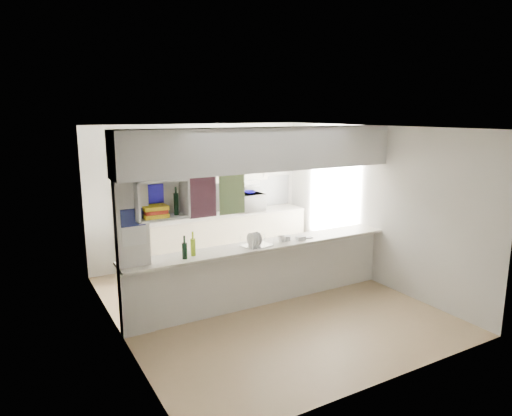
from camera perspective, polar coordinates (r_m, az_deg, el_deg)
floor at (r=6.99m, az=0.95°, el=-11.76°), size 4.80×4.80×0.00m
ceiling at (r=6.41m, az=1.03°, el=10.06°), size 4.80×4.80×0.00m
wall_back at (r=8.69m, az=-7.08°, el=1.81°), size 4.20×0.00×4.20m
wall_left at (r=5.83m, az=-17.12°, el=-3.58°), size 0.00×4.80×4.80m
wall_right at (r=7.84m, az=14.33°, el=0.43°), size 0.00×4.80×4.80m
servery_partition at (r=6.42m, az=-0.34°, el=1.62°), size 4.20×0.50×2.60m
cubby_shelf at (r=5.81m, az=-12.11°, el=0.79°), size 0.65×0.35×0.50m
kitchen_run at (r=8.61m, az=-5.34°, el=-1.47°), size 3.60×0.63×2.24m
microwave at (r=8.88m, az=-1.01°, el=0.72°), size 0.61×0.42×0.33m
bowl at (r=8.85m, az=-0.82°, el=1.96°), size 0.23×0.23×0.06m
dish_rack at (r=6.55m, az=0.05°, el=-4.06°), size 0.45×0.37×0.22m
cup at (r=6.73m, az=3.21°, el=-3.86°), size 0.12×0.12×0.09m
wine_bottles at (r=6.11m, az=-8.37°, el=-5.01°), size 0.22×0.15×0.33m
plastic_tubs at (r=6.89m, az=4.61°, el=-3.76°), size 0.49×0.21×0.07m
utensil_jar at (r=8.41m, az=-8.30°, el=-0.73°), size 0.10×0.10×0.14m
knife_block at (r=8.51m, az=-6.98°, el=-0.25°), size 0.13×0.11×0.22m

